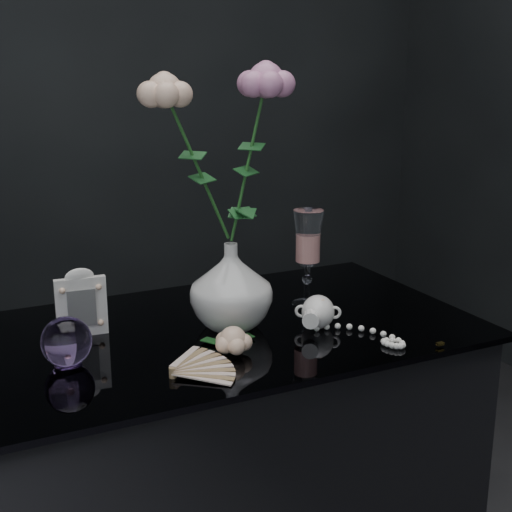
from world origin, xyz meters
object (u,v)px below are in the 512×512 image
wine_glass (308,259)px  loose_rose (233,340)px  paperweight (66,341)px  pearl_jar (318,310)px  picture_frame (81,302)px  vase (231,286)px

wine_glass → loose_rose: wine_glass is taller
loose_rose → paperweight: bearing=-172.3°
paperweight → pearl_jar: (0.48, -0.03, -0.01)m
loose_rose → pearl_jar: pearl_jar is taller
loose_rose → picture_frame: bearing=160.4°
picture_frame → pearl_jar: bearing=-15.0°
picture_frame → paperweight: picture_frame is taller
loose_rose → pearl_jar: bearing=37.3°
paperweight → pearl_jar: 0.49m
vase → paperweight: (-0.33, -0.05, -0.04)m
pearl_jar → loose_rose: bearing=-133.5°
vase → paperweight: bearing=-172.0°
picture_frame → pearl_jar: picture_frame is taller
wine_glass → pearl_jar: wine_glass is taller
picture_frame → loose_rose: bearing=-38.0°
vase → pearl_jar: (0.15, -0.07, -0.05)m
wine_glass → pearl_jar: (-0.04, -0.12, -0.07)m
wine_glass → paperweight: 0.54m
pearl_jar → picture_frame: bearing=-167.5°
picture_frame → pearl_jar: size_ratio=0.57×
wine_glass → loose_rose: (-0.25, -0.17, -0.08)m
wine_glass → picture_frame: 0.48m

